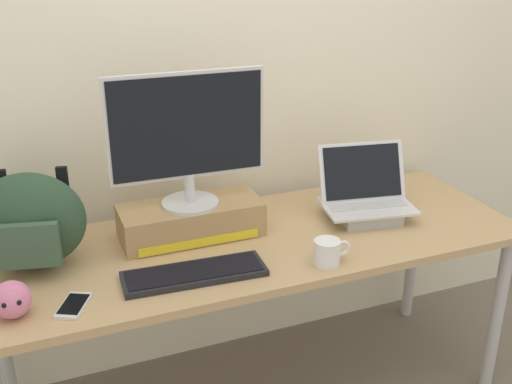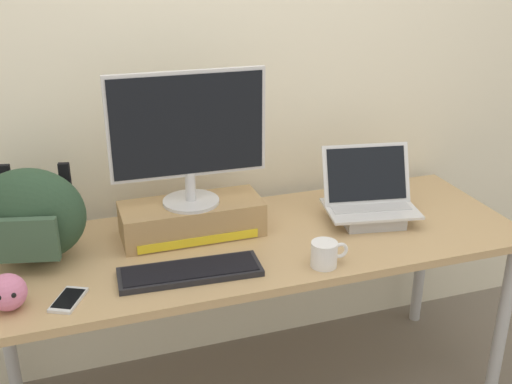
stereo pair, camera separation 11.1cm
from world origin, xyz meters
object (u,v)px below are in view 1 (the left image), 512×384
(coffee_mug, at_px, (328,252))
(cell_phone, at_px, (74,305))
(toner_box_yellow, at_px, (191,220))
(plush_toy, at_px, (12,300))
(external_keyboard, at_px, (194,273))
(open_laptop, at_px, (366,203))
(messenger_backpack, at_px, (30,221))
(desktop_monitor, at_px, (187,136))

(coffee_mug, xyz_separation_m, cell_phone, (-0.81, 0.05, -0.04))
(toner_box_yellow, relative_size, plush_toy, 4.60)
(external_keyboard, bearing_deg, open_laptop, 17.89)
(coffee_mug, bearing_deg, messenger_backpack, 158.94)
(open_laptop, relative_size, cell_phone, 2.43)
(open_laptop, relative_size, external_keyboard, 0.80)
(toner_box_yellow, height_order, external_keyboard, toner_box_yellow)
(external_keyboard, relative_size, cell_phone, 3.04)
(cell_phone, xyz_separation_m, plush_toy, (-0.16, 0.02, 0.05))
(external_keyboard, height_order, coffee_mug, coffee_mug)
(external_keyboard, xyz_separation_m, messenger_backpack, (-0.46, 0.26, 0.15))
(toner_box_yellow, xyz_separation_m, open_laptop, (0.67, -0.09, -0.01))
(coffee_mug, relative_size, plush_toy, 1.18)
(toner_box_yellow, distance_m, open_laptop, 0.67)
(messenger_backpack, bearing_deg, external_keyboard, -16.05)
(external_keyboard, bearing_deg, messenger_backpack, 153.80)
(desktop_monitor, height_order, open_laptop, desktop_monitor)
(desktop_monitor, distance_m, coffee_mug, 0.61)
(messenger_backpack, distance_m, coffee_mug, 0.97)
(external_keyboard, relative_size, coffee_mug, 3.58)
(messenger_backpack, bearing_deg, plush_toy, -91.78)
(open_laptop, relative_size, coffee_mug, 2.87)
(toner_box_yellow, xyz_separation_m, cell_phone, (-0.45, -0.32, -0.06))
(external_keyboard, bearing_deg, plush_toy, -174.36)
(external_keyboard, relative_size, messenger_backpack, 1.19)
(cell_phone, bearing_deg, external_keyboard, 32.83)
(desktop_monitor, distance_m, plush_toy, 0.76)
(desktop_monitor, bearing_deg, open_laptop, -5.86)
(toner_box_yellow, height_order, desktop_monitor, desktop_monitor)
(external_keyboard, relative_size, plush_toy, 4.24)
(desktop_monitor, relative_size, cell_phone, 3.56)
(desktop_monitor, height_order, messenger_backpack, desktop_monitor)
(open_laptop, xyz_separation_m, plush_toy, (-1.28, -0.21, -0.00))
(coffee_mug, relative_size, cell_phone, 0.85)
(open_laptop, bearing_deg, toner_box_yellow, -177.83)
(cell_phone, bearing_deg, coffee_mug, 24.10)
(open_laptop, height_order, plush_toy, open_laptop)
(desktop_monitor, bearing_deg, coffee_mug, -43.44)
(messenger_backpack, xyz_separation_m, cell_phone, (0.09, -0.30, -0.15))
(external_keyboard, distance_m, plush_toy, 0.54)
(open_laptop, bearing_deg, cell_phone, -158.64)
(coffee_mug, bearing_deg, external_keyboard, 169.26)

